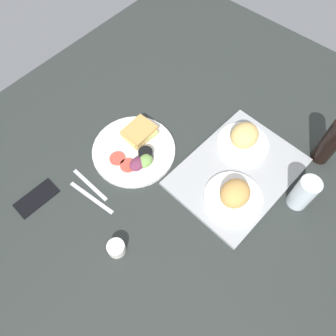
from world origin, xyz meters
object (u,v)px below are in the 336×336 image
(espresso_cup, at_px, (116,248))
(serving_tray, at_px, (237,172))
(knife, at_px, (91,198))
(cell_phone, at_px, (36,198))
(bread_plate_far, at_px, (234,195))
(plate_with_salad, at_px, (136,149))
(bread_plate_near, at_px, (244,139))
(drinking_glass, at_px, (304,193))
(soda_bottle, at_px, (330,143))
(fork, at_px, (90,185))

(espresso_cup, bearing_deg, serving_tray, 165.24)
(espresso_cup, height_order, knife, espresso_cup)
(espresso_cup, relative_size, cell_phone, 0.39)
(serving_tray, height_order, bread_plate_far, bread_plate_far)
(bread_plate_far, bearing_deg, knife, -50.51)
(serving_tray, distance_m, bread_plate_far, 0.12)
(plate_with_salad, xyz_separation_m, knife, (0.24, 0.02, -0.01))
(bread_plate_near, bearing_deg, drinking_glass, 76.84)
(cell_phone, bearing_deg, knife, 135.17)
(serving_tray, height_order, knife, serving_tray)
(serving_tray, distance_m, bread_plate_near, 0.12)
(plate_with_salad, relative_size, espresso_cup, 5.44)
(espresso_cup, height_order, cell_phone, espresso_cup)
(serving_tray, bearing_deg, espresso_cup, -14.76)
(bread_plate_near, height_order, soda_bottle, soda_bottle)
(fork, distance_m, cell_phone, 0.18)
(fork, relative_size, cell_phone, 1.18)
(plate_with_salad, xyz_separation_m, espresso_cup, (0.30, 0.21, 0.00))
(serving_tray, bearing_deg, soda_bottle, 143.17)
(serving_tray, bearing_deg, knife, -38.16)
(knife, bearing_deg, bread_plate_far, 34.26)
(espresso_cup, xyz_separation_m, fork, (-0.10, -0.23, -0.02))
(bread_plate_near, xyz_separation_m, soda_bottle, (-0.15, 0.24, 0.04))
(plate_with_salad, height_order, knife, plate_with_salad)
(bread_plate_far, xyz_separation_m, cell_phone, (0.43, -0.51, -0.04))
(serving_tray, height_order, drinking_glass, drinking_glass)
(espresso_cup, relative_size, knife, 0.29)
(plate_with_salad, relative_size, knife, 1.60)
(serving_tray, bearing_deg, plate_with_salad, -63.20)
(drinking_glass, distance_m, soda_bottle, 0.21)
(espresso_cup, bearing_deg, bread_plate_far, 154.81)
(serving_tray, relative_size, bread_plate_near, 2.36)
(fork, xyz_separation_m, cell_phone, (0.15, -0.10, 0.00))
(espresso_cup, bearing_deg, fork, -112.66)
(fork, bearing_deg, bread_plate_near, 59.18)
(cell_phone, bearing_deg, bread_plate_far, 133.56)
(bread_plate_far, relative_size, cell_phone, 1.36)
(bread_plate_near, distance_m, soda_bottle, 0.29)
(plate_with_salad, distance_m, knife, 0.24)
(plate_with_salad, xyz_separation_m, fork, (0.21, -0.02, -0.01))
(serving_tray, distance_m, espresso_cup, 0.49)
(bread_plate_far, bearing_deg, drinking_glass, 130.65)
(plate_with_salad, bearing_deg, bread_plate_far, 99.94)
(cell_phone, bearing_deg, bread_plate_near, 150.85)
(fork, xyz_separation_m, knife, (0.03, 0.04, 0.00))
(bread_plate_far, bearing_deg, soda_bottle, 158.60)
(bread_plate_far, height_order, soda_bottle, soda_bottle)
(knife, bearing_deg, serving_tray, 46.61)
(fork, bearing_deg, bread_plate_far, 35.53)
(bread_plate_near, distance_m, drinking_glass, 0.28)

